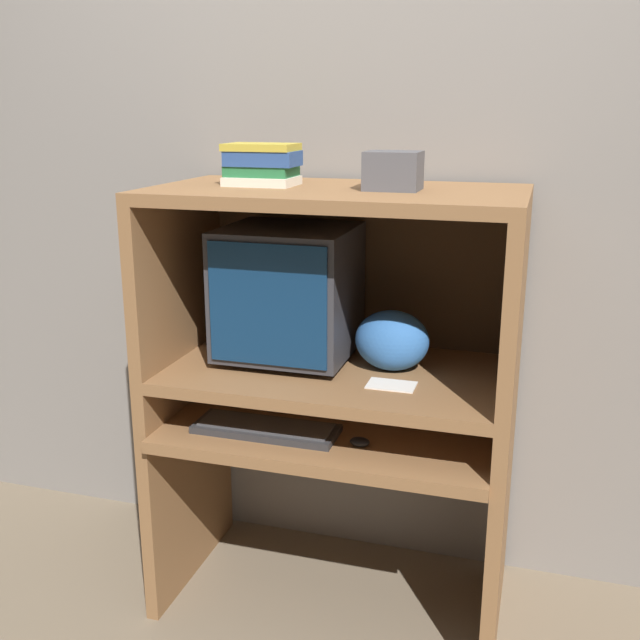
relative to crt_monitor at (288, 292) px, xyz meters
The scene contains 11 objects.
wall_back 0.46m from the crt_monitor, 61.71° to the left, with size 6.00×0.06×2.60m.
desk_base 0.62m from the crt_monitor, 28.40° to the right, with size 1.05×0.61×0.61m.
desk_monitor_shelf 0.30m from the crt_monitor, 16.13° to the right, with size 1.05×0.58×0.17m.
hutch_upper 0.22m from the crt_monitor, ahead, with size 1.05×0.58×0.53m.
crt_monitor is the anchor object (origin of this frame).
keyboard 0.41m from the crt_monitor, 91.37° to the right, with size 0.42×0.15×0.03m.
mouse 0.50m from the crt_monitor, 36.72° to the right, with size 0.06×0.04×0.03m.
snack_bag 0.35m from the crt_monitor, ahead, with size 0.22×0.16×0.18m.
book_stack 0.39m from the crt_monitor, 154.84° to the right, with size 0.21×0.15×0.12m.
paper_card 0.44m from the crt_monitor, 22.91° to the right, with size 0.13×0.09×0.00m.
storage_box 0.50m from the crt_monitor, ahead, with size 0.15×0.13×0.10m.
Camera 1 is at (0.57, -1.74, 1.53)m, focal length 42.00 mm.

